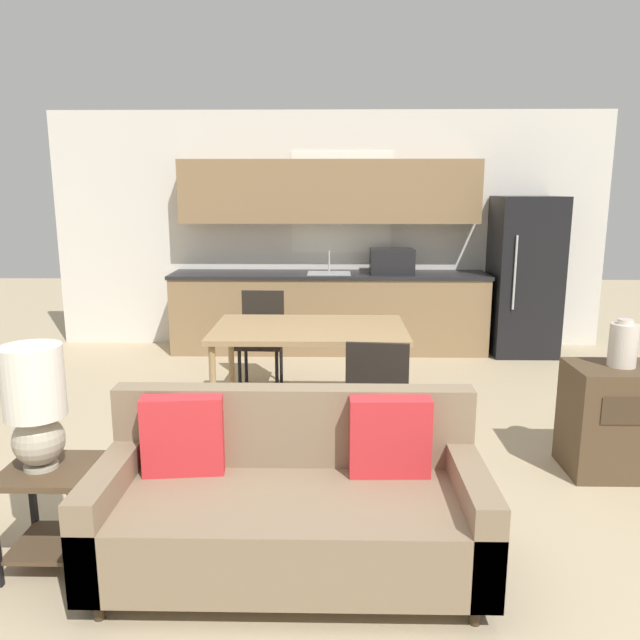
# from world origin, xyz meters

# --- Properties ---
(ground_plane) EXTENTS (20.00, 20.00, 0.00)m
(ground_plane) POSITION_xyz_m (0.00, 0.00, 0.00)
(ground_plane) COLOR tan
(wall_back) EXTENTS (6.40, 0.07, 2.70)m
(wall_back) POSITION_xyz_m (0.00, 4.63, 1.35)
(wall_back) COLOR silver
(wall_back) RESTS_ON ground_plane
(kitchen_counter) EXTENTS (3.56, 0.65, 2.15)m
(kitchen_counter) POSITION_xyz_m (0.01, 4.33, 0.84)
(kitchen_counter) COLOR #8E704C
(kitchen_counter) RESTS_ON ground_plane
(refrigerator) EXTENTS (0.70, 0.72, 1.75)m
(refrigerator) POSITION_xyz_m (2.18, 4.23, 0.88)
(refrigerator) COLOR black
(refrigerator) RESTS_ON ground_plane
(dining_table) EXTENTS (1.51, 0.96, 0.77)m
(dining_table) POSITION_xyz_m (-0.14, 2.09, 0.71)
(dining_table) COLOR tan
(dining_table) RESTS_ON ground_plane
(couch) EXTENTS (1.83, 0.80, 0.85)m
(couch) POSITION_xyz_m (-0.16, 0.08, 0.34)
(couch) COLOR #3D2D1E
(couch) RESTS_ON ground_plane
(side_table) EXTENTS (0.42, 0.42, 0.52)m
(side_table) POSITION_xyz_m (-1.34, 0.08, 0.34)
(side_table) COLOR brown
(side_table) RESTS_ON ground_plane
(table_lamp) EXTENTS (0.29, 0.29, 0.61)m
(table_lamp) POSITION_xyz_m (-1.37, 0.08, 0.85)
(table_lamp) COLOR #B2A893
(table_lamp) RESTS_ON side_table
(vase) EXTENTS (0.17, 0.17, 0.31)m
(vase) POSITION_xyz_m (1.90, 1.19, 0.86)
(vase) COLOR beige
(vase) RESTS_ON credenza
(dining_chair_far_left) EXTENTS (0.43, 0.43, 0.89)m
(dining_chair_far_left) POSITION_xyz_m (-0.63, 2.97, 0.49)
(dining_chair_far_left) COLOR black
(dining_chair_far_left) RESTS_ON ground_plane
(dining_chair_near_right) EXTENTS (0.46, 0.46, 0.89)m
(dining_chair_near_right) POSITION_xyz_m (0.33, 1.21, 0.49)
(dining_chair_near_right) COLOR black
(dining_chair_near_right) RESTS_ON ground_plane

